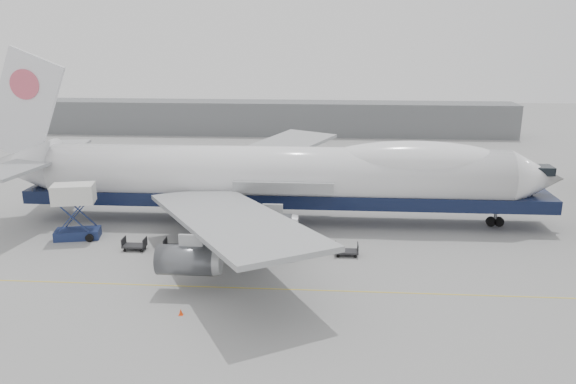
{
  "coord_description": "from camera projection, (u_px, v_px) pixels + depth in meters",
  "views": [
    {
      "loc": [
        5.69,
        -50.11,
        21.44
      ],
      "look_at": [
        1.72,
        6.0,
        5.31
      ],
      "focal_mm": 35.0,
      "sensor_mm": 36.0,
      "label": 1
    }
  ],
  "objects": [
    {
      "name": "ground",
      "position": [
        266.0,
        261.0,
        54.34
      ],
      "size": [
        260.0,
        260.0,
        0.0
      ],
      "primitive_type": "plane",
      "color": "gray",
      "rests_on": "ground"
    },
    {
      "name": "dolly_5",
      "position": [
        347.0,
        251.0,
        55.58
      ],
      "size": [
        2.3,
        1.35,
        1.3
      ],
      "color": "#2D2D30",
      "rests_on": "ground"
    },
    {
      "name": "hangar",
      "position": [
        255.0,
        118.0,
        121.18
      ],
      "size": [
        110.0,
        8.0,
        7.0
      ],
      "primitive_type": "cube",
      "color": "slate",
      "rests_on": "ground"
    },
    {
      "name": "airliner",
      "position": [
        282.0,
        175.0,
        64.26
      ],
      "size": [
        67.0,
        55.3,
        19.98
      ],
      "color": "white",
      "rests_on": "ground"
    },
    {
      "name": "dolly_2",
      "position": [
        218.0,
        247.0,
        56.46
      ],
      "size": [
        2.3,
        1.35,
        1.3
      ],
      "color": "#2D2D30",
      "rests_on": "ground"
    },
    {
      "name": "catering_truck",
      "position": [
        75.0,
        208.0,
        59.47
      ],
      "size": [
        4.97,
        3.88,
        6.01
      ],
      "rotation": [
        0.0,
        0.0,
        0.22
      ],
      "color": "navy",
      "rests_on": "ground"
    },
    {
      "name": "apron_line",
      "position": [
        258.0,
        288.0,
        48.59
      ],
      "size": [
        60.0,
        0.15,
        0.01
      ],
      "primitive_type": "cube",
      "color": "gold",
      "rests_on": "ground"
    },
    {
      "name": "dolly_3",
      "position": [
        260.0,
        248.0,
        56.17
      ],
      "size": [
        2.3,
        1.35,
        1.3
      ],
      "color": "#2D2D30",
      "rests_on": "ground"
    },
    {
      "name": "dolly_1",
      "position": [
        176.0,
        246.0,
        56.75
      ],
      "size": [
        2.3,
        1.35,
        1.3
      ],
      "color": "#2D2D30",
      "rests_on": "ground"
    },
    {
      "name": "traffic_cone",
      "position": [
        181.0,
        312.0,
        44.0
      ],
      "size": [
        0.36,
        0.36,
        0.53
      ],
      "rotation": [
        0.0,
        0.0,
        0.14
      ],
      "color": "#FC400D",
      "rests_on": "ground"
    },
    {
      "name": "dolly_0",
      "position": [
        135.0,
        245.0,
        57.04
      ],
      "size": [
        2.3,
        1.35,
        1.3
      ],
      "color": "#2D2D30",
      "rests_on": "ground"
    },
    {
      "name": "dolly_4",
      "position": [
        303.0,
        249.0,
        55.87
      ],
      "size": [
        2.3,
        1.35,
        1.3
      ],
      "color": "#2D2D30",
      "rests_on": "ground"
    }
  ]
}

